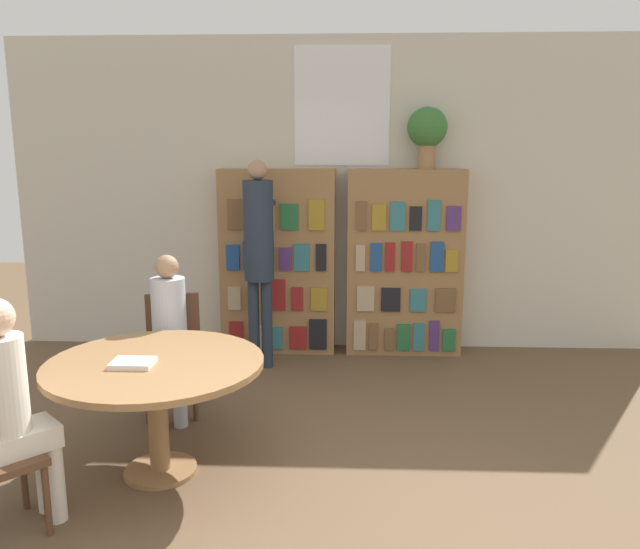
# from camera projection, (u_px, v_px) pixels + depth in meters

# --- Properties ---
(wall_back) EXTENTS (6.40, 0.07, 3.00)m
(wall_back) POSITION_uv_depth(u_px,v_px,m) (341.00, 196.00, 6.06)
(wall_back) COLOR beige
(wall_back) RESTS_ON ground_plane
(bookshelf_left) EXTENTS (1.10, 0.34, 1.77)m
(bookshelf_left) POSITION_uv_depth(u_px,v_px,m) (278.00, 262.00, 6.02)
(bookshelf_left) COLOR olive
(bookshelf_left) RESTS_ON ground_plane
(bookshelf_right) EXTENTS (1.10, 0.34, 1.77)m
(bookshelf_right) POSITION_uv_depth(u_px,v_px,m) (404.00, 263.00, 5.97)
(bookshelf_right) COLOR olive
(bookshelf_right) RESTS_ON ground_plane
(flower_vase) EXTENTS (0.37, 0.37, 0.56)m
(flower_vase) POSITION_uv_depth(u_px,v_px,m) (427.00, 130.00, 5.73)
(flower_vase) COLOR #997047
(flower_vase) RESTS_ON bookshelf_right
(reading_table) EXTENTS (1.29, 1.29, 0.72)m
(reading_table) POSITION_uv_depth(u_px,v_px,m) (156.00, 378.00, 3.71)
(reading_table) COLOR olive
(reading_table) RESTS_ON ground_plane
(chair_left_side) EXTENTS (0.46, 0.46, 0.88)m
(chair_left_side) POSITION_uv_depth(u_px,v_px,m) (173.00, 347.00, 4.69)
(chair_left_side) COLOR brown
(chair_left_side) RESTS_ON ground_plane
(seated_reader_left) EXTENTS (0.30, 0.38, 1.22)m
(seated_reader_left) POSITION_uv_depth(u_px,v_px,m) (169.00, 330.00, 4.48)
(seated_reader_left) COLOR #B2B7C6
(seated_reader_left) RESTS_ON ground_plane
(seated_reader_right) EXTENTS (0.40, 0.40, 1.24)m
(seated_reader_right) POSITION_uv_depth(u_px,v_px,m) (12.00, 401.00, 3.15)
(seated_reader_right) COLOR silver
(seated_reader_right) RESTS_ON ground_plane
(librarian_standing) EXTENTS (0.26, 0.53, 1.86)m
(librarian_standing) POSITION_uv_depth(u_px,v_px,m) (259.00, 245.00, 5.49)
(librarian_standing) COLOR #232D3D
(librarian_standing) RESTS_ON ground_plane
(open_book_on_table) EXTENTS (0.24, 0.18, 0.03)m
(open_book_on_table) POSITION_uv_depth(u_px,v_px,m) (133.00, 363.00, 3.61)
(open_book_on_table) COLOR silver
(open_book_on_table) RESTS_ON reading_table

